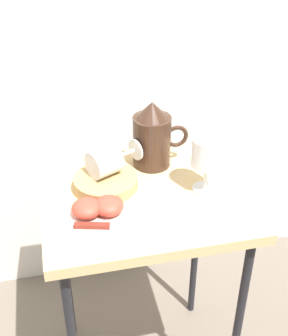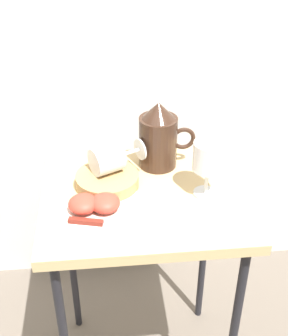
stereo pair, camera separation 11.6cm
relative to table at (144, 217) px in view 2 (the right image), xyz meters
The scene contains 10 objects.
curtain_drape 0.68m from the table, 90.00° to the left, with size 2.40×0.03×2.21m, color silver.
table is the anchor object (origin of this frame).
linen_napkin 0.16m from the table, 132.54° to the right, with size 0.27×0.19×0.00m, color silver.
basket_tray 0.14m from the table, 154.15° to the left, with size 0.17×0.17×0.04m, color tan.
pitcher 0.22m from the table, 68.43° to the left, with size 0.16×0.11×0.19m.
wine_glass_upright 0.25m from the table, ahead, with size 0.08×0.08×0.15m.
wine_glass_tipped_near 0.19m from the table, 144.27° to the left, with size 0.16×0.12×0.08m.
apple_half_left 0.20m from the table, 158.64° to the right, with size 0.07×0.07×0.04m, color #CC3D2D.
apple_half_right 0.16m from the table, 148.39° to the right, with size 0.07×0.07×0.04m, color #CC3D2D.
knife 0.19m from the table, 131.93° to the right, with size 0.24×0.07×0.01m.
Camera 2 is at (-0.10, -0.97, 1.44)m, focal length 49.07 mm.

